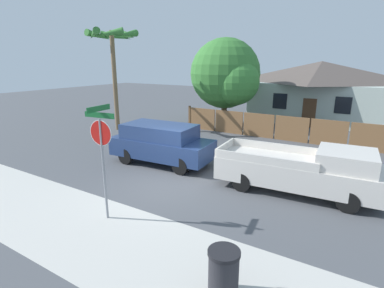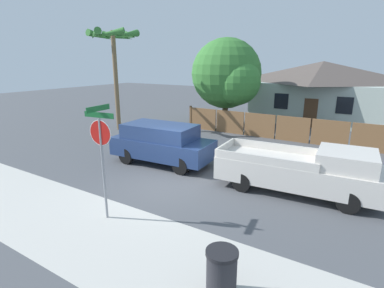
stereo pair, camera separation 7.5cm
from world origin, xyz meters
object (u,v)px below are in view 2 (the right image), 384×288
Objects in this scene: oak_tree at (228,75)px; red_suv at (162,143)px; orange_pickup at (303,170)px; trash_bin at (221,273)px; stop_sign at (101,144)px; house at (321,90)px; palm_tree at (114,44)px.

oak_tree is 9.27m from red_suv.
red_suv is at bearing 176.30° from orange_pickup.
red_suv is at bearing 135.45° from trash_bin.
stop_sign is 4.69m from trash_bin.
oak_tree is (-5.05, -6.01, 1.23)m from house.
stop_sign is (-4.49, -4.81, 1.43)m from orange_pickup.
oak_tree is 11.63m from orange_pickup.
palm_tree reaches higher than orange_pickup.
stop_sign is (2.59, -13.64, -1.27)m from oak_tree.
house is at bearing 75.74° from stop_sign.
palm_tree is 14.30m from orange_pickup.
stop_sign is at bearing -97.15° from house.
palm_tree is at bearing 126.37° from stop_sign.
stop_sign is at bearing -46.52° from palm_tree.
orange_pickup is at bearing 87.49° from trash_bin.
orange_pickup is (7.07, -8.83, -2.70)m from oak_tree.
oak_tree is at bearing -130.03° from house.
house is at bearing 49.97° from oak_tree.
oak_tree reaches higher than orange_pickup.
orange_pickup is at bearing -82.25° from house.
trash_bin is (-0.25, -5.77, -0.34)m from orange_pickup.
house reaches higher than trash_bin.
oak_tree is 16.40m from trash_bin.
orange_pickup is at bearing -17.43° from palm_tree.
trash_bin is at bearing -19.83° from stop_sign.
house is at bearing 70.82° from red_suv.
oak_tree reaches higher than trash_bin.
red_suv is 6.09m from orange_pickup.
orange_pickup reaches higher than trash_bin.
oak_tree is at bearing 92.46° from red_suv.
red_suv reaches higher than orange_pickup.
red_suv is 5.22m from stop_sign.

